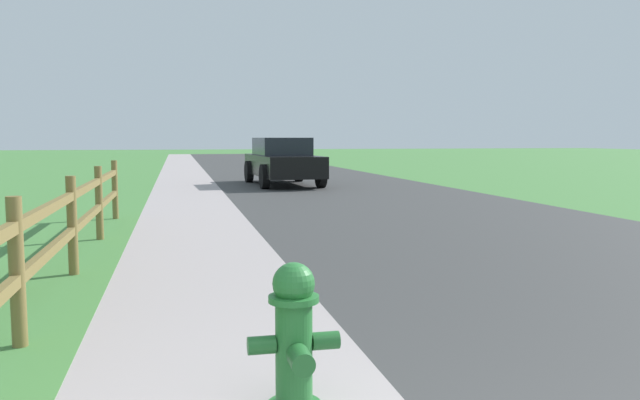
{
  "coord_description": "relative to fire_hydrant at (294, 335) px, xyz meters",
  "views": [
    {
      "loc": [
        -1.27,
        -1.62,
        1.53
      ],
      "look_at": [
        0.48,
        6.1,
        0.75
      ],
      "focal_mm": 35.56,
      "sensor_mm": 36.0,
      "label": 1
    }
  ],
  "objects": [
    {
      "name": "fire_hydrant",
      "position": [
        0.0,
        0.0,
        0.0
      ],
      "size": [
        0.52,
        0.45,
        0.84
      ],
      "color": "#287233",
      "rests_on": "ground"
    },
    {
      "name": "ground_plane",
      "position": [
        0.65,
        23.22,
        -0.43
      ],
      "size": [
        120.0,
        120.0,
        0.0
      ],
      "primitive_type": "plane",
      "color": "#47823E"
    },
    {
      "name": "grass_verge",
      "position": [
        -3.85,
        25.22,
        -0.43
      ],
      "size": [
        5.0,
        66.0,
        0.0
      ],
      "primitive_type": "cube",
      "color": "#47823E",
      "rests_on": "ground"
    },
    {
      "name": "rail_fence",
      "position": [
        -1.77,
        4.01,
        0.22
      ],
      "size": [
        0.11,
        10.19,
        1.11
      ],
      "color": "olive",
      "rests_on": "ground"
    },
    {
      "name": "curb_concrete",
      "position": [
        -2.35,
        25.22,
        -0.43
      ],
      "size": [
        6.0,
        66.0,
        0.01
      ],
      "primitive_type": "cube",
      "color": "#A99C9C",
      "rests_on": "ground"
    },
    {
      "name": "parked_suv_black",
      "position": [
        2.76,
        17.1,
        0.36
      ],
      "size": [
        2.16,
        4.82,
        1.54
      ],
      "color": "black",
      "rests_on": "ground"
    },
    {
      "name": "road_asphalt",
      "position": [
        4.15,
        25.22,
        -0.43
      ],
      "size": [
        7.0,
        66.0,
        0.01
      ],
      "primitive_type": "cube",
      "color": "#3B3B3B",
      "rests_on": "ground"
    }
  ]
}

